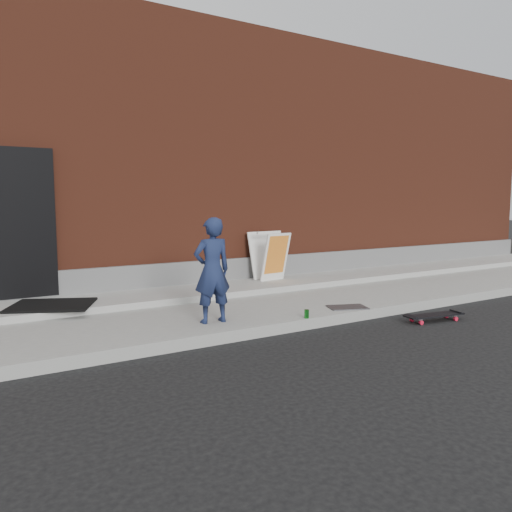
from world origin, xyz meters
TOP-DOWN VIEW (x-y plane):
  - ground at (0.00, 0.00)m, footprint 80.00×80.00m
  - sidewalk at (0.00, 1.50)m, footprint 20.00×3.00m
  - apron at (0.00, 2.40)m, footprint 20.00×1.20m
  - building at (-0.00, 6.99)m, footprint 20.00×8.10m
  - child at (-0.60, 0.51)m, footprint 0.52×0.35m
  - skateboard at (2.43, -0.57)m, footprint 0.92×0.38m
  - pizza_sign at (1.64, 2.58)m, footprint 0.62×0.71m
  - soda_can at (0.59, 0.05)m, footprint 0.07×0.07m
  - doormat at (-2.30, 2.19)m, footprint 1.36×1.26m
  - utility_plate at (1.51, 0.26)m, footprint 0.65×0.53m

SIDE VIEW (x-z plane):
  - ground at x=0.00m, z-range 0.00..0.00m
  - sidewalk at x=0.00m, z-range 0.00..0.15m
  - skateboard at x=2.43m, z-range 0.03..0.13m
  - utility_plate at x=1.51m, z-range 0.15..0.17m
  - apron at x=0.00m, z-range 0.15..0.25m
  - soda_can at x=0.59m, z-range 0.15..0.27m
  - doormat at x=-2.30m, z-range 0.25..0.28m
  - pizza_sign at x=1.64m, z-range 0.25..1.17m
  - child at x=-0.60m, z-range 0.15..1.53m
  - building at x=0.00m, z-range 0.00..5.00m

